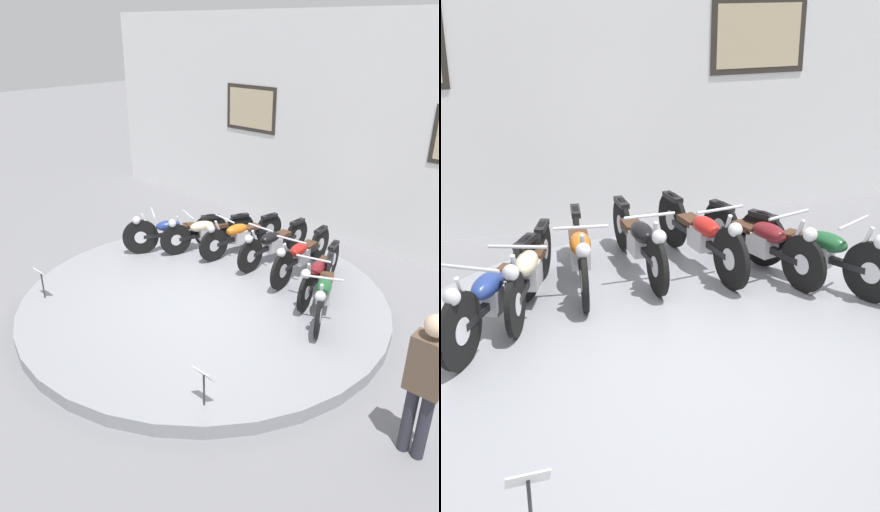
% 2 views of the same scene
% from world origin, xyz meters
% --- Properties ---
extents(ground_plane, '(60.00, 60.00, 0.00)m').
position_xyz_m(ground_plane, '(0.00, 0.00, 0.00)').
color(ground_plane, slate).
extents(display_platform, '(5.81, 5.81, 0.19)m').
position_xyz_m(display_platform, '(0.00, 0.00, 0.10)').
color(display_platform, gray).
rests_on(display_platform, ground_plane).
extents(back_wall, '(14.00, 0.22, 4.45)m').
position_xyz_m(back_wall, '(0.00, 4.02, 2.23)').
color(back_wall, white).
rests_on(back_wall, ground_plane).
extents(motorcycle_blue, '(1.16, 1.72, 0.81)m').
position_xyz_m(motorcycle_blue, '(-1.67, 0.86, 0.59)').
color(motorcycle_blue, black).
rests_on(motorcycle_blue, display_platform).
extents(motorcycle_cream, '(0.79, 1.85, 0.78)m').
position_xyz_m(motorcycle_cream, '(-1.28, 1.34, 0.56)').
color(motorcycle_cream, black).
rests_on(motorcycle_cream, display_platform).
extents(motorcycle_orange, '(0.54, 1.95, 0.79)m').
position_xyz_m(motorcycle_orange, '(-0.69, 1.66, 0.57)').
color(motorcycle_orange, black).
rests_on(motorcycle_orange, display_platform).
extents(motorcycle_black, '(0.54, 1.97, 0.79)m').
position_xyz_m(motorcycle_black, '(-0.00, 1.77, 0.57)').
color(motorcycle_black, black).
rests_on(motorcycle_black, display_platform).
extents(motorcycle_red, '(0.54, 2.01, 0.81)m').
position_xyz_m(motorcycle_red, '(0.69, 1.66, 0.59)').
color(motorcycle_red, black).
rests_on(motorcycle_red, display_platform).
extents(motorcycle_maroon, '(0.65, 1.91, 0.78)m').
position_xyz_m(motorcycle_maroon, '(1.27, 1.34, 0.56)').
color(motorcycle_maroon, black).
rests_on(motorcycle_maroon, display_platform).
extents(motorcycle_green, '(0.93, 1.80, 0.79)m').
position_xyz_m(motorcycle_green, '(1.67, 0.85, 0.57)').
color(motorcycle_green, black).
rests_on(motorcycle_green, display_platform).
extents(info_placard_front_left, '(0.26, 0.11, 0.51)m').
position_xyz_m(info_placard_front_left, '(-1.80, -1.81, 0.56)').
color(info_placard_front_left, '#333338').
rests_on(info_placard_front_left, display_platform).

